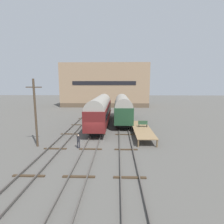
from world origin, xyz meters
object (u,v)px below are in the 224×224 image
Objects in this scene: bench at (143,124)px; train_car_maroon at (100,109)px; person_worker at (78,140)px; train_car_green at (123,107)px; utility_pole at (35,112)px.

train_car_maroon is at bearing 144.87° from bench.
train_car_maroon is 10.88× the size of person_worker.
train_car_green reaches higher than bench.
utility_pole reaches higher than train_car_maroon.
train_car_maroon is 8.53m from bench.
utility_pole is (-5.03, 0.50, 3.15)m from person_worker.
train_car_green is at bearing 53.81° from utility_pole.
train_car_green is 10.98× the size of bench.
train_car_green is at bearing 69.80° from person_worker.
train_car_maroon reaches higher than train_car_green.
train_car_maroon reaches higher than bench.
train_car_green is 9.38× the size of person_worker.
train_car_green is 8.75m from bench.
train_car_maroon is at bearing -140.55° from train_car_green.
bench is (6.87, -4.83, -1.52)m from train_car_maroon.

